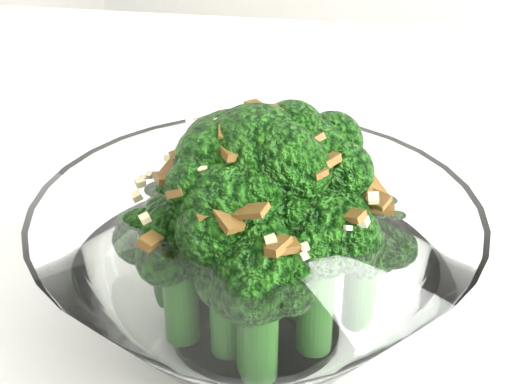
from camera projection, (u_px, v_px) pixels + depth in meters
The scene contains 2 objects.
table at pixel (164, 220), 0.72m from camera, with size 1.42×1.23×0.75m.
broccoli_dish at pixel (256, 257), 0.45m from camera, with size 0.25×0.25×0.15m.
Camera 1 is at (0.52, -0.54, 1.07)m, focal length 55.00 mm.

